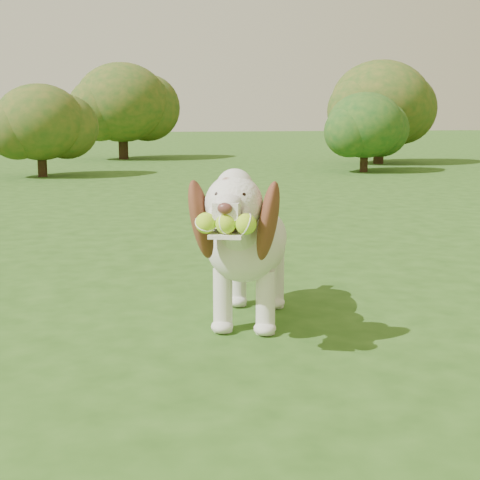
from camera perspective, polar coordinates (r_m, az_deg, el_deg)
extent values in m
plane|color=#254B15|center=(3.55, 5.58, -6.68)|extent=(80.00, 80.00, 0.00)
ellipsoid|color=silver|center=(3.45, 0.96, -0.26)|extent=(0.59, 0.78, 0.37)
ellipsoid|color=silver|center=(3.19, 0.30, -0.40)|extent=(0.46, 0.46, 0.36)
ellipsoid|color=silver|center=(3.69, 1.48, 0.28)|extent=(0.42, 0.42, 0.33)
cylinder|color=silver|center=(3.03, -0.09, 0.87)|extent=(0.28, 0.33, 0.28)
sphere|color=silver|center=(2.88, -0.52, 3.10)|extent=(0.33, 0.33, 0.25)
sphere|color=silver|center=(2.89, -0.46, 4.50)|extent=(0.21, 0.21, 0.16)
cube|color=silver|center=(2.74, -1.01, 2.61)|extent=(0.15, 0.18, 0.07)
ellipsoid|color=#592D28|center=(2.66, -1.31, 2.71)|extent=(0.07, 0.06, 0.05)
cube|color=silver|center=(2.74, -1.06, 0.49)|extent=(0.19, 0.20, 0.02)
ellipsoid|color=brown|center=(2.93, -3.34, 1.75)|extent=(0.21, 0.23, 0.39)
ellipsoid|color=brown|center=(2.88, 2.41, 1.61)|extent=(0.19, 0.27, 0.39)
cylinder|color=silver|center=(3.82, 1.77, 1.29)|extent=(0.12, 0.19, 0.14)
cylinder|color=silver|center=(3.29, -1.48, -5.15)|extent=(0.12, 0.12, 0.32)
cylinder|color=silver|center=(3.26, 2.19, -5.30)|extent=(0.12, 0.12, 0.32)
cylinder|color=silver|center=(3.73, -0.19, -3.24)|extent=(0.12, 0.12, 0.32)
cylinder|color=silver|center=(3.70, 3.04, -3.36)|extent=(0.12, 0.12, 0.32)
sphere|color=#BEE221|center=(2.71, -2.94, 1.46)|extent=(0.11, 0.11, 0.09)
sphere|color=#BEE221|center=(2.69, -1.22, 1.42)|extent=(0.11, 0.11, 0.09)
sphere|color=#BEE221|center=(2.68, 0.51, 1.37)|extent=(0.11, 0.11, 0.09)
cylinder|color=#382314|center=(12.10, -16.53, 6.40)|extent=(0.16, 0.16, 0.51)
ellipsoid|color=#164818|center=(12.07, -16.70, 9.61)|extent=(1.53, 1.53, 1.30)
cylinder|color=#382314|center=(12.77, 10.53, 6.78)|extent=(0.15, 0.15, 0.47)
ellipsoid|color=#164818|center=(12.75, 10.63, 9.61)|extent=(1.42, 1.42, 1.21)
cylinder|color=#382314|center=(16.51, -9.93, 8.09)|extent=(0.23, 0.23, 0.74)
ellipsoid|color=#164818|center=(16.50, -10.04, 11.49)|extent=(2.21, 2.21, 1.88)
cylinder|color=#382314|center=(15.05, 11.76, 7.75)|extent=(0.22, 0.22, 0.71)
ellipsoid|color=#164818|center=(15.03, 11.90, 11.38)|extent=(2.14, 2.14, 1.82)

